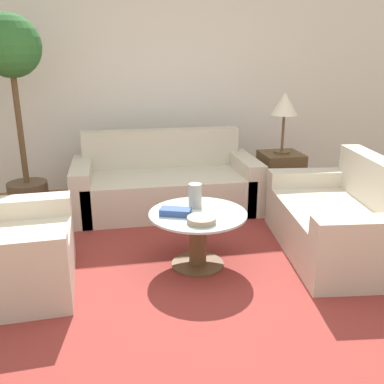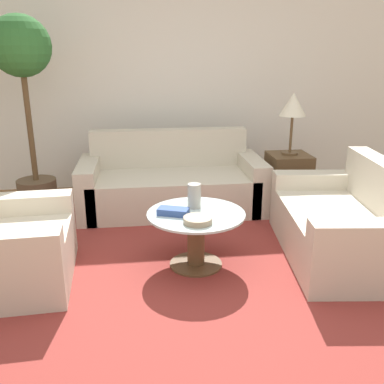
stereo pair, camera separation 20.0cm
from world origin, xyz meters
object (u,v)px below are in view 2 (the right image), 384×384
table_lamp (293,107)px  armchair (3,249)px  bowl (198,220)px  vase (194,196)px  book_stack (173,211)px  potted_plant (24,78)px  sofa_main (171,184)px  loveseat (347,226)px  coffee_table (196,232)px

table_lamp → armchair: bearing=-151.7°
table_lamp → bowl: (-1.26, -1.59, -0.62)m
vase → bowl: 0.34m
book_stack → potted_plant: bearing=151.0°
sofa_main → potted_plant: potted_plant is taller
armchair → book_stack: size_ratio=3.97×
armchair → table_lamp: size_ratio=1.54×
sofa_main → potted_plant: bearing=173.0°
sofa_main → book_stack: sofa_main is taller
potted_plant → vase: 2.31m
vase → loveseat: bearing=-4.2°
sofa_main → book_stack: (-0.10, -1.43, 0.22)m
loveseat → vase: bearing=-87.5°
table_lamp → bowl: size_ratio=3.13×
sofa_main → potted_plant: size_ratio=0.97×
table_lamp → vase: (-1.25, -1.26, -0.54)m
armchair → loveseat: bearing=-90.9°
loveseat → coffee_table: bearing=-82.1°
vase → bowl: vase is taller
table_lamp → potted_plant: bearing=175.6°
table_lamp → bowl: table_lamp is taller
loveseat → bowl: 1.34m
coffee_table → bowl: (-0.02, -0.21, 0.19)m
table_lamp → vase: size_ratio=3.39×
coffee_table → potted_plant: 2.50m
sofa_main → bowl: size_ratio=9.12×
sofa_main → armchair: bearing=-132.7°
potted_plant → book_stack: size_ratio=7.76×
potted_plant → bowl: (1.55, -1.81, -0.93)m
sofa_main → armchair: size_ratio=1.90×
sofa_main → table_lamp: size_ratio=2.92×
armchair → vase: (1.46, 0.19, 0.29)m
coffee_table → sofa_main: bearing=93.2°
book_stack → table_lamp: bearing=64.8°
coffee_table → vase: size_ratio=3.90×
potted_plant → coffee_table: bearing=-45.7°
vase → book_stack: 0.24m
bowl → table_lamp: bearing=51.5°
armchair → table_lamp: 3.18m
loveseat → bowl: loveseat is taller
loveseat → armchair: bearing=-81.3°
potted_plant → book_stack: potted_plant is taller
sofa_main → loveseat: 1.95m
sofa_main → table_lamp: (1.33, -0.04, 0.83)m
sofa_main → table_lamp: bearing=-1.5°
sofa_main → loveseat: bearing=-45.4°
table_lamp → coffee_table: bearing=-132.0°
table_lamp → vase: bearing=-134.7°
potted_plant → bowl: size_ratio=9.40×
armchair → vase: armchair is taller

